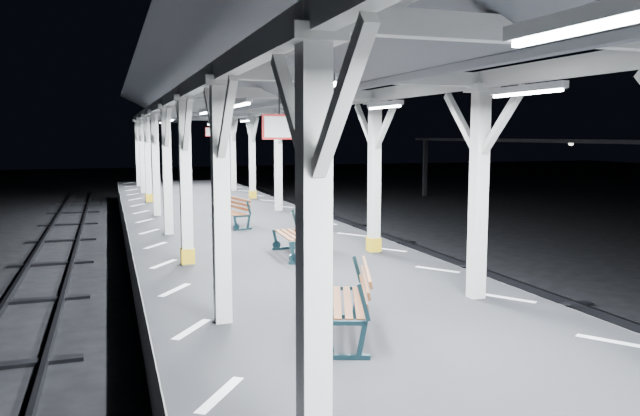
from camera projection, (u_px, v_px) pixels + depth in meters
ground at (315, 334)px, 11.19m from camera, size 120.00×120.00×0.00m
platform at (315, 307)px, 11.13m from camera, size 6.00×50.00×1.00m
hazard_stripes_left at (175, 290)px, 10.29m from camera, size 1.00×48.00×0.01m
hazard_stripes_right at (437, 270)px, 11.86m from camera, size 1.00×48.00×0.01m
track_left at (7, 362)px, 9.59m from camera, size 2.20×60.00×0.16m
track_right at (547, 305)px, 12.78m from camera, size 2.20×60.00×0.16m
canopy at (316, 75)px, 10.64m from camera, size 5.40×49.00×4.65m
bench_near at (350, 300)px, 7.86m from camera, size 1.14×1.78×0.91m
bench_mid at (298, 233)px, 13.14m from camera, size 0.71×1.71×0.91m
bench_far at (235, 212)px, 17.36m from camera, size 0.83×1.54×0.79m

